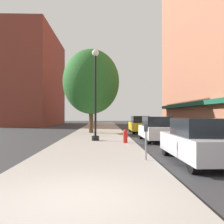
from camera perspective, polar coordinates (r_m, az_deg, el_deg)
ground_plane at (r=23.03m, az=6.89°, el=-5.09°), size 90.00×90.00×0.00m
sidewalk_slab at (r=23.77m, az=-3.09°, el=-4.81°), size 4.80×50.00×0.12m
building_far_background at (r=43.69m, az=-17.25°, el=7.35°), size 6.80×18.00×15.71m
lamppost at (r=15.36m, az=-4.01°, el=4.64°), size 0.48×0.48×5.90m
fire_hydrant at (r=14.09m, az=3.23°, el=-5.81°), size 0.33×0.26×0.79m
parking_meter_near at (r=8.83m, az=8.17°, el=-6.11°), size 0.14×0.09×1.31m
tree_near at (r=22.00m, az=-5.05°, el=7.26°), size 5.16×5.16×7.67m
tree_mid at (r=32.79m, az=-5.18°, el=5.30°), size 4.42×4.42×7.62m
car_silver at (r=9.38m, az=20.06°, el=-6.61°), size 1.80×4.30×1.66m
car_white at (r=16.21m, az=10.59°, el=-4.10°), size 1.80×4.30×1.66m
car_yellow at (r=23.47m, az=6.71°, el=-3.03°), size 1.80×4.30×1.66m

